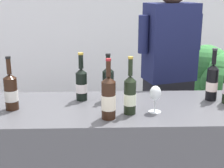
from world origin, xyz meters
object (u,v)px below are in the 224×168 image
at_px(wine_bottle_4, 109,98).
at_px(person_server, 168,85).
at_px(wine_bottle_7, 212,82).
at_px(wine_bottle_5, 81,84).
at_px(wine_bottle_6, 130,94).
at_px(potted_shrub, 216,86).
at_px(wine_bottle_0, 11,92).
at_px(wine_glass, 155,95).
at_px(wine_bottle_8, 108,83).

distance_m(wine_bottle_4, person_server, 1.01).
bearing_deg(wine_bottle_7, person_server, 107.76).
relative_size(wine_bottle_5, person_server, 0.18).
xyz_separation_m(wine_bottle_6, potted_shrub, (0.91, 1.10, -0.29)).
distance_m(wine_bottle_0, person_server, 1.31).
bearing_deg(wine_glass, wine_bottle_4, -162.47).
relative_size(wine_bottle_4, wine_glass, 2.12).
xyz_separation_m(wine_bottle_4, person_server, (0.51, 0.85, -0.19)).
bearing_deg(wine_bottle_4, wine_glass, 17.53).
xyz_separation_m(wine_bottle_4, wine_bottle_8, (0.00, 0.31, 0.00)).
xyz_separation_m(wine_bottle_6, wine_bottle_7, (0.56, 0.23, 0.01)).
relative_size(wine_bottle_4, wine_bottle_7, 1.01).
bearing_deg(potted_shrub, wine_bottle_0, -148.19).
bearing_deg(wine_bottle_7, wine_bottle_4, -156.42).
bearing_deg(wine_bottle_4, person_server, 58.72).
relative_size(wine_bottle_0, wine_bottle_5, 1.04).
height_order(wine_bottle_0, wine_bottle_8, wine_bottle_0).
relative_size(wine_bottle_6, wine_glass, 2.09).
xyz_separation_m(wine_bottle_0, potted_shrub, (1.63, 1.01, -0.29)).
distance_m(wine_bottle_0, wine_bottle_8, 0.61).
bearing_deg(wine_bottle_4, wine_bottle_6, 28.85).
relative_size(wine_glass, person_server, 0.10).
xyz_separation_m(wine_bottle_8, potted_shrub, (1.03, 0.87, -0.30)).
bearing_deg(wine_bottle_4, potted_shrub, 48.56).
relative_size(wine_bottle_6, potted_shrub, 0.31).
xyz_separation_m(wine_glass, potted_shrub, (0.76, 1.09, -0.28)).
bearing_deg(person_server, wine_bottle_6, -116.43).
height_order(wine_bottle_4, wine_bottle_5, wine_bottle_4).
height_order(wine_bottle_0, person_server, person_server).
bearing_deg(wine_glass, person_server, 72.82).
xyz_separation_m(wine_bottle_4, wine_bottle_7, (0.69, 0.30, 0.00)).
relative_size(wine_bottle_5, potted_shrub, 0.28).
height_order(wine_bottle_0, wine_glass, wine_bottle_0).
bearing_deg(wine_bottle_8, person_server, 46.56).
relative_size(wine_bottle_7, potted_shrub, 0.31).
relative_size(wine_bottle_0, potted_shrub, 0.29).
bearing_deg(person_server, wine_bottle_7, -72.24).
xyz_separation_m(wine_bottle_0, wine_bottle_6, (0.72, -0.09, 0.01)).
distance_m(wine_bottle_5, wine_glass, 0.51).
xyz_separation_m(wine_bottle_5, person_server, (0.69, 0.52, -0.18)).
height_order(wine_bottle_5, wine_bottle_8, wine_bottle_5).
height_order(wine_glass, potted_shrub, potted_shrub).
xyz_separation_m(wine_glass, person_server, (0.23, 0.76, -0.17)).
distance_m(wine_bottle_6, wine_glass, 0.15).
bearing_deg(wine_bottle_0, wine_bottle_5, 21.16).
bearing_deg(wine_glass, potted_shrub, 55.12).
bearing_deg(wine_glass, wine_bottle_8, 141.47).
xyz_separation_m(wine_bottle_0, wine_bottle_8, (0.59, 0.14, 0.01)).
distance_m(wine_bottle_6, wine_bottle_7, 0.61).
bearing_deg(wine_bottle_8, wine_bottle_4, -90.78).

